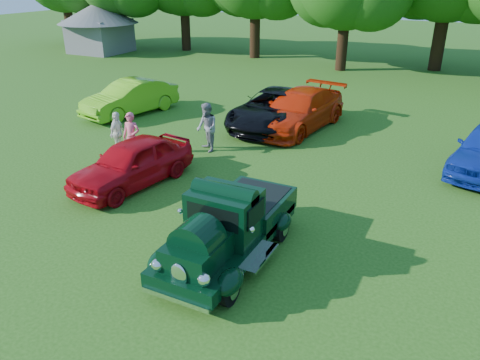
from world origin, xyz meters
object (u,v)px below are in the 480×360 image
at_px(hero_pickup, 229,227).
at_px(back_car_orange, 299,110).
at_px(spectator_grey, 207,128).
at_px(red_convertible, 132,163).
at_px(spectator_pink, 132,137).
at_px(back_car_black, 274,109).
at_px(back_car_lime, 130,98).
at_px(gazebo, 98,22).
at_px(spectator_white, 117,133).

relative_size(hero_pickup, back_car_orange, 0.83).
bearing_deg(spectator_grey, back_car_orange, 102.43).
xyz_separation_m(back_car_orange, spectator_grey, (-2.11, -4.13, 0.11)).
xyz_separation_m(red_convertible, spectator_pink, (-1.29, 1.62, 0.15)).
xyz_separation_m(hero_pickup, spectator_pink, (-5.98, 3.87, 0.10)).
bearing_deg(back_car_black, hero_pickup, -72.34).
relative_size(hero_pickup, back_car_lime, 0.98).
relative_size(back_car_orange, spectator_pink, 3.16).
bearing_deg(red_convertible, gazebo, 142.78).
xyz_separation_m(back_car_black, spectator_grey, (-1.05, -3.93, 0.13)).
height_order(back_car_black, back_car_orange, back_car_orange).
xyz_separation_m(back_car_lime, gazebo, (-13.77, 13.29, 1.62)).
height_order(red_convertible, spectator_grey, spectator_grey).
distance_m(hero_pickup, back_car_black, 10.33).
height_order(back_car_orange, gazebo, gazebo).
xyz_separation_m(back_car_lime, back_car_orange, (7.85, 1.50, 0.03)).
bearing_deg(hero_pickup, spectator_grey, 124.68).
relative_size(back_car_lime, back_car_black, 0.84).
height_order(back_car_black, spectator_grey, spectator_grey).
distance_m(red_convertible, spectator_white, 2.93).
bearing_deg(spectator_white, red_convertible, -144.41).
height_order(back_car_orange, spectator_white, back_car_orange).
xyz_separation_m(spectator_pink, gazebo, (-17.64, 17.98, 1.52)).
relative_size(back_car_lime, spectator_grey, 2.59).
height_order(red_convertible, back_car_black, back_car_black).
bearing_deg(spectator_pink, gazebo, 121.78).
distance_m(red_convertible, back_car_lime, 8.15).
bearing_deg(spectator_white, back_car_black, -47.45).
height_order(spectator_pink, gazebo, gazebo).
relative_size(spectator_pink, spectator_white, 1.11).
distance_m(back_car_lime, gazebo, 19.20).
relative_size(hero_pickup, spectator_pink, 2.63).
bearing_deg(back_car_black, red_convertible, -101.60).
bearing_deg(spectator_grey, gazebo, -179.75).
xyz_separation_m(back_car_orange, spectator_white, (-4.90, -5.89, -0.01)).
distance_m(back_car_lime, back_car_black, 6.92).
bearing_deg(back_car_lime, gazebo, 148.81).
height_order(red_convertible, back_car_orange, back_car_orange).
bearing_deg(hero_pickup, red_convertible, 154.25).
bearing_deg(spectator_white, spectator_grey, -71.26).
relative_size(back_car_lime, back_car_orange, 0.85).
relative_size(red_convertible, back_car_black, 0.77).
bearing_deg(spectator_pink, red_convertible, -63.98).
height_order(back_car_black, spectator_white, spectator_white).
relative_size(hero_pickup, back_car_black, 0.82).
bearing_deg(red_convertible, spectator_white, 147.78).
xyz_separation_m(back_car_black, spectator_white, (-3.84, -5.69, 0.02)).
xyz_separation_m(back_car_lime, spectator_grey, (5.74, -2.63, 0.13)).
bearing_deg(spectator_grey, back_car_lime, -165.14).
bearing_deg(spectator_white, back_car_lime, 20.53).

